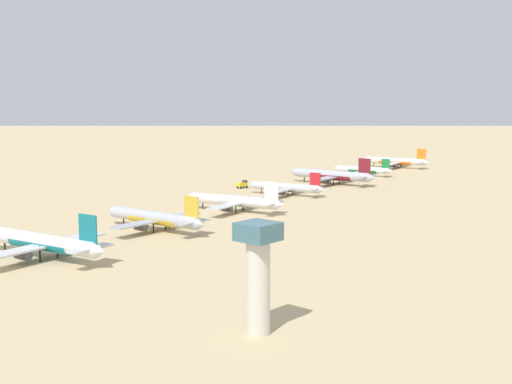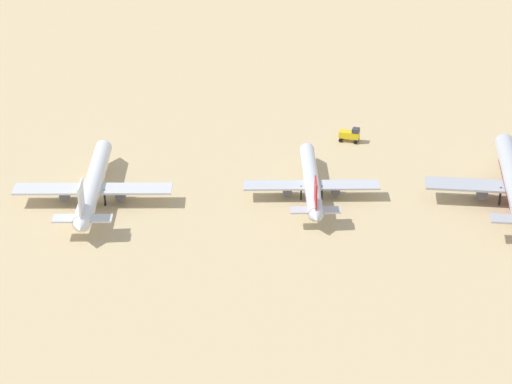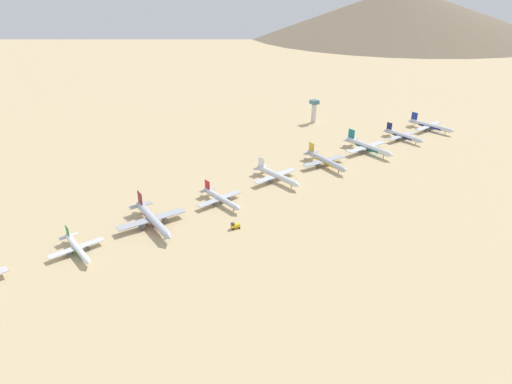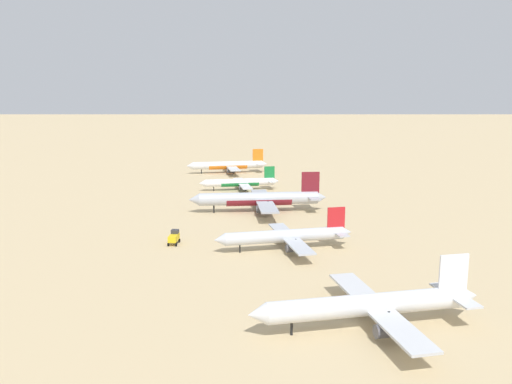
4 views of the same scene
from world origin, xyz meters
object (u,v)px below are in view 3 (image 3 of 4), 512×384
(parked_jet_4, at_px, (276,175))
(parked_jet_7, at_px, (403,136))
(parked_jet_1, at_px, (77,248))
(parked_jet_2, at_px, (153,219))
(control_tower, at_px, (314,110))
(parked_jet_3, at_px, (221,198))
(parked_jet_5, at_px, (325,161))
(parked_jet_8, at_px, (430,126))
(parked_jet_6, at_px, (368,147))
(service_truck, at_px, (235,225))

(parked_jet_4, bearing_deg, parked_jet_7, 98.37)
(parked_jet_1, height_order, parked_jet_2, parked_jet_2)
(parked_jet_2, bearing_deg, parked_jet_7, 99.71)
(parked_jet_1, bearing_deg, control_tower, 118.16)
(parked_jet_1, height_order, parked_jet_3, parked_jet_3)
(control_tower, bearing_deg, parked_jet_3, -53.18)
(parked_jet_2, relative_size, parked_jet_3, 1.29)
(parked_jet_4, distance_m, parked_jet_7, 144.94)
(control_tower, bearing_deg, parked_jet_7, 26.34)
(parked_jet_5, xyz_separation_m, parked_jet_7, (-15.54, 96.53, -0.49))
(parked_jet_5, xyz_separation_m, parked_jet_8, (-23.47, 139.30, -0.02))
(parked_jet_1, relative_size, parked_jet_3, 0.91)
(control_tower, bearing_deg, parked_jet_1, -61.84)
(parked_jet_6, bearing_deg, parked_jet_8, 100.04)
(parked_jet_2, distance_m, parked_jet_5, 144.75)
(parked_jet_5, xyz_separation_m, service_truck, (50.47, -101.49, -2.46))
(service_truck, bearing_deg, parked_jet_3, 170.44)
(parked_jet_7, bearing_deg, parked_jet_3, -80.03)
(parked_jet_3, relative_size, control_tower, 1.74)
(parked_jet_4, bearing_deg, parked_jet_1, -78.55)
(parked_jet_2, bearing_deg, parked_jet_3, 98.60)
(parked_jet_4, height_order, parked_jet_6, parked_jet_6)
(parked_jet_8, xyz_separation_m, service_truck, (73.94, -240.79, -2.44))
(parked_jet_7, height_order, service_truck, parked_jet_7)
(parked_jet_2, height_order, parked_jet_4, parked_jet_2)
(parked_jet_8, bearing_deg, parked_jet_6, -79.96)
(parked_jet_4, distance_m, service_truck, 70.75)
(parked_jet_4, distance_m, parked_jet_6, 96.42)
(parked_jet_3, distance_m, control_tower, 191.03)
(parked_jet_5, height_order, parked_jet_8, parked_jet_5)
(parked_jet_1, bearing_deg, parked_jet_3, 99.72)
(parked_jet_4, height_order, control_tower, control_tower)
(parked_jet_5, height_order, service_truck, parked_jet_5)
(parked_jet_2, xyz_separation_m, parked_jet_7, (-40.89, 239.04, -0.79))
(parked_jet_5, distance_m, parked_jet_6, 49.23)
(parked_jet_8, bearing_deg, parked_jet_7, -79.49)
(parked_jet_1, distance_m, parked_jet_5, 188.71)
(parked_jet_2, relative_size, control_tower, 2.24)
(parked_jet_7, bearing_deg, parked_jet_1, -80.11)
(parked_jet_8, distance_m, control_tower, 110.29)
(parked_jet_1, distance_m, parked_jet_7, 286.46)
(parked_jet_4, bearing_deg, parked_jet_2, -78.31)
(parked_jet_1, xyz_separation_m, parked_jet_8, (-57.14, 324.98, 1.07))
(parked_jet_1, relative_size, parked_jet_4, 0.79)
(service_truck, bearing_deg, parked_jet_4, 129.43)
(parked_jet_1, relative_size, parked_jet_6, 0.70)
(parked_jet_8, xyz_separation_m, control_tower, (-72.57, -82.63, 8.30))
(parked_jet_3, xyz_separation_m, parked_jet_5, (-18.32, 96.07, 0.70))
(parked_jet_3, bearing_deg, control_tower, 126.82)
(parked_jet_6, bearing_deg, control_tower, 174.84)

